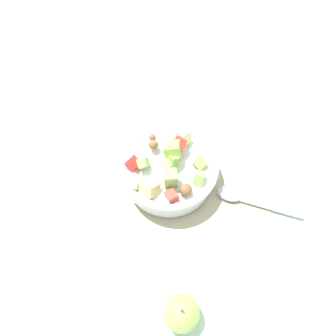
% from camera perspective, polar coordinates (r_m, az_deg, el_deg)
% --- Properties ---
extents(ground_plane, '(2.40, 2.40, 0.00)m').
position_cam_1_polar(ground_plane, '(0.79, 0.53, -1.96)').
color(ground_plane, silver).
extents(placemat, '(0.44, 0.35, 0.01)m').
position_cam_1_polar(placemat, '(0.79, 0.53, -1.86)').
color(placemat, tan).
rests_on(placemat, ground_plane).
extents(salad_bowl, '(0.22, 0.22, 0.11)m').
position_cam_1_polar(salad_bowl, '(0.75, -0.00, -0.35)').
color(salad_bowl, white).
rests_on(salad_bowl, placemat).
extents(serving_spoon, '(0.19, 0.09, 0.01)m').
position_cam_1_polar(serving_spoon, '(0.77, 12.79, -4.98)').
color(serving_spoon, '#B7B7BC').
rests_on(serving_spoon, placemat).
extents(whole_apple, '(0.07, 0.07, 0.08)m').
position_cam_1_polar(whole_apple, '(0.67, 2.21, -22.99)').
color(whole_apple, '#9EC656').
rests_on(whole_apple, ground_plane).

